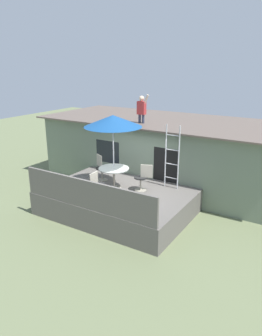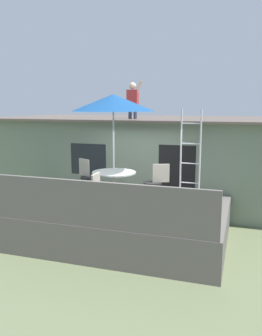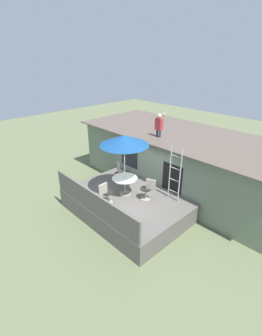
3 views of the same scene
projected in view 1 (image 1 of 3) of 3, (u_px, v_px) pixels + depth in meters
name	position (u px, v px, depth m)	size (l,w,h in m)	color
ground_plane	(119.00, 211.00, 11.12)	(40.00, 40.00, 0.00)	#66704C
house	(165.00, 151.00, 13.60)	(10.50, 4.50, 2.69)	slate
deck	(119.00, 201.00, 11.00)	(4.86, 3.50, 0.80)	#605B56
deck_railing	(86.00, 195.00, 9.36)	(4.76, 0.08, 0.90)	#605B56
patio_table	(114.00, 173.00, 10.82)	(1.04, 1.04, 0.74)	#A59E8C
patio_umbrella	(113.00, 121.00, 10.27)	(1.90, 1.90, 2.54)	silver
step_ladder	(172.00, 157.00, 10.77)	(0.52, 0.04, 2.20)	silver
person_figure	(142.00, 107.00, 12.24)	(0.47, 0.20, 1.11)	#33384C
patio_chair_left	(101.00, 168.00, 11.73)	(0.58, 0.44, 0.92)	#A59E8C
patio_chair_right	(143.00, 178.00, 10.70)	(0.60, 0.44, 0.92)	#A59E8C
patio_chair_near	(96.00, 185.00, 10.03)	(0.44, 0.62, 0.92)	#A59E8C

